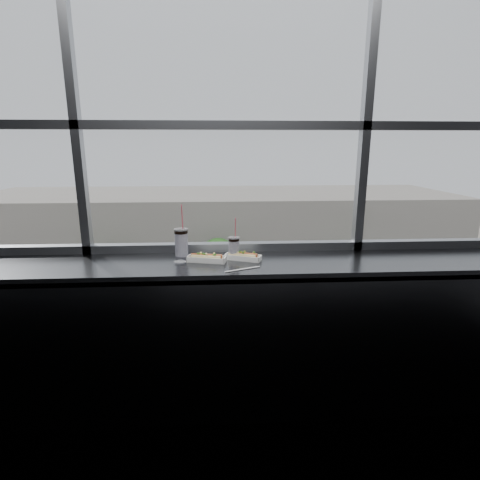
{
  "coord_description": "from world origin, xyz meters",
  "views": [
    {
      "loc": [
        -0.05,
        -1.2,
        1.86
      ],
      "look_at": [
        0.1,
        1.23,
        1.25
      ],
      "focal_mm": 28.0,
      "sensor_mm": 36.0,
      "label": 1
    }
  ],
  "objects": [
    {
      "name": "pedestrian_b",
      "position": [
        0.99,
        30.64,
        -9.88
      ],
      "size": [
        0.96,
        0.72,
        2.16
      ],
      "primitive_type": "imported",
      "color": "#66605B",
      "rests_on": "far_sidewalk"
    },
    {
      "name": "wrapper",
      "position": [
        -0.31,
        1.21,
        1.11
      ],
      "size": [
        0.09,
        0.07,
        0.02
      ],
      "primitive_type": "ellipsoid",
      "color": "silver",
      "rests_on": "counter"
    },
    {
      "name": "far_sidewalk",
      "position": [
        0.0,
        29.5,
        -10.98
      ],
      "size": [
        80.0,
        6.0,
        0.04
      ],
      "primitive_type": "cube",
      "color": "gray",
      "rests_on": "plaza_ground"
    },
    {
      "name": "tree_left",
      "position": [
        -10.0,
        29.5,
        -7.78
      ],
      "size": [
        3.04,
        3.04,
        4.74
      ],
      "color": "#47382B",
      "rests_on": "far_sidewalk"
    },
    {
      "name": "loose_straw",
      "position": [
        0.1,
        1.05,
        1.1
      ],
      "size": [
        0.23,
        0.1,
        0.01
      ],
      "primitive_type": "cylinder",
      "rotation": [
        0.0,
        1.57,
        0.39
      ],
      "color": "white",
      "rests_on": "counter"
    },
    {
      "name": "window_mullions",
      "position": [
        0.0,
        1.5,
        2.3
      ],
      "size": [
        6.0,
        0.08,
        2.4
      ],
      "primitive_type": null,
      "color": "gray",
      "rests_on": "ground"
    },
    {
      "name": "car_far_b",
      "position": [
        0.8,
        25.5,
        -9.99
      ],
      "size": [
        2.95,
        5.93,
        1.91
      ],
      "primitive_type": "imported",
      "rotation": [
        0.0,
        0.0,
        1.47
      ],
      "color": "#B71243",
      "rests_on": "street_asphalt"
    },
    {
      "name": "pedestrian_a",
      "position": [
        -5.0,
        30.28,
        -9.96
      ],
      "size": [
        0.67,
        0.89,
        2.0
      ],
      "primitive_type": "imported",
      "rotation": [
        0.0,
        0.0,
        1.57
      ],
      "color": "#66605B",
      "rests_on": "far_sidewalk"
    },
    {
      "name": "pedestrian_d",
      "position": [
        8.91,
        28.55,
        -9.93
      ],
      "size": [
        0.91,
        0.68,
        2.05
      ],
      "primitive_type": "imported",
      "color": "#66605B",
      "rests_on": "far_sidewalk"
    },
    {
      "name": "car_far_a",
      "position": [
        -9.69,
        25.5,
        -9.98
      ],
      "size": [
        2.73,
        5.89,
        1.92
      ],
      "primitive_type": "imported",
      "rotation": [
        0.0,
        0.0,
        1.63
      ],
      "color": "black",
      "rests_on": "street_asphalt"
    },
    {
      "name": "soda_cup_left",
      "position": [
        -0.31,
        1.39,
        1.21
      ],
      "size": [
        0.1,
        0.1,
        0.37
      ],
      "color": "white",
      "rests_on": "counter"
    },
    {
      "name": "counter",
      "position": [
        0.0,
        1.23,
        1.07
      ],
      "size": [
        6.0,
        0.55,
        0.06
      ],
      "primitive_type": "cube",
      "color": "#505255",
      "rests_on": "ground"
    },
    {
      "name": "wall_back_lower",
      "position": [
        0.0,
        1.5,
        0.55
      ],
      "size": [
        6.0,
        0.0,
        6.0
      ],
      "primitive_type": "plane",
      "rotation": [
        1.57,
        0.0,
        0.0
      ],
      "color": "black",
      "rests_on": "ground"
    },
    {
      "name": "street_asphalt",
      "position": [
        0.0,
        21.5,
        -10.97
      ],
      "size": [
        80.0,
        10.0,
        0.06
      ],
      "primitive_type": "cube",
      "color": "black",
      "rests_on": "plaza_ground"
    },
    {
      "name": "car_near_e",
      "position": [
        13.66,
        17.5,
        -9.95
      ],
      "size": [
        2.71,
        6.05,
        1.99
      ],
      "primitive_type": "imported",
      "rotation": [
        0.0,
        0.0,
        1.53
      ],
      "color": "#6450A0",
      "rests_on": "street_asphalt"
    },
    {
      "name": "tree_right",
      "position": [
        11.99,
        29.5,
        -8.07
      ],
      "size": [
        2.76,
        2.76,
        4.31
      ],
      "color": "#47382B",
      "rests_on": "far_sidewalk"
    },
    {
      "name": "counter_fascia",
      "position": [
        0.0,
        0.97,
        0.55
      ],
      "size": [
        6.0,
        0.04,
        1.04
      ],
      "primitive_type": "cube",
      "color": "#505255",
      "rests_on": "ground"
    },
    {
      "name": "hotdog_tray_left",
      "position": [
        -0.13,
        1.23,
        1.13
      ],
      "size": [
        0.27,
        0.14,
        0.06
      ],
      "rotation": [
        0.0,
        0.0,
        -0.23
      ],
      "color": "white",
      "rests_on": "counter"
    },
    {
      "name": "car_near_c",
      "position": [
        -1.76,
        17.5,
        -9.78
      ],
      "size": [
        3.4,
        7.13,
        2.31
      ],
      "primitive_type": "imported",
      "rotation": [
        0.0,
        0.0,
        1.5
      ],
      "color": "#882D00",
      "rests_on": "street_asphalt"
    },
    {
      "name": "plaza_ground",
      "position": [
        0.0,
        45.0,
        -11.0
      ],
      "size": [
        120.0,
        120.0,
        0.0
      ],
      "primitive_type": "plane",
      "color": "gray",
      "rests_on": "ground"
    },
    {
      "name": "hotdog_tray_right",
      "position": [
        0.12,
        1.26,
        1.12
      ],
      "size": [
        0.26,
        0.17,
        0.06
      ],
      "rotation": [
        0.0,
        0.0,
        -0.39
      ],
      "color": "white",
      "rests_on": "counter"
    },
    {
      "name": "pedestrian_c",
      "position": [
        3.92,
        28.97,
        -9.81
      ],
      "size": [
        0.76,
        1.02,
        2.29
      ],
      "primitive_type": "imported",
      "rotation": [
        0.0,
        0.0,
        4.71
      ],
      "color": "#66605B",
      "rests_on": "far_sidewalk"
    },
    {
      "name": "soda_cup_right",
      "position": [
        0.06,
        1.29,
        1.19
      ],
      "size": [
        0.08,
        0.08,
        0.29
      ],
      "color": "white",
      "rests_on": "counter"
    },
    {
      "name": "car_near_b",
      "position": [
        -6.78,
        17.5,
        -9.95
      ],
      "size": [
        3.2,
        6.18,
        1.97
      ],
      "primitive_type": "imported",
      "rotation": [
        0.0,
        0.0,
        1.44
      ],
      "color": "black",
      "rests_on": "street_asphalt"
    },
    {
      "name": "car_near_d",
      "position": [
        8.24,
        17.5,
        -9.99
      ],
      "size": [
        2.58,
        5.8,
        1.91
      ],
      "primitive_type": "imported",
      "rotation": [
        0.0,
        0.0,
        1.61
      ],
      "color": "silver",
      "rests_on": "street_asphalt"
    },
    {
      "name": "far_building",
      "position": [
        0.0,
        39.5,
        -7.0
      ],
      "size": [
        50.0,
        14.0,
        8.0
      ],
      "primitive_type": "cube",
      "color": "gray",
      "rests_on": "plaza_ground"
    },
    {
      "name": "tree_center",
      "position": [
        -0.11,
        29.5,
        -7.39
      ],
      "size": [
        3.4,
        3.4,
        5.32
      ],
      "color": "#47382B",
      "rests_on": "far_sidewalk"
    },
    {
      "name": "window_glass",
      "position": [
        0.0,
        1.52,
        2.3
      ],
      "size": [
        6.0,
        0.0,
        6.0
      ],
      "primitive_type": "plane",
      "rotation": [
        1.57,
        0.0,
        0.0
      ],
      "color": "silver",
      "rests_on": "ground"
    }
  ]
}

